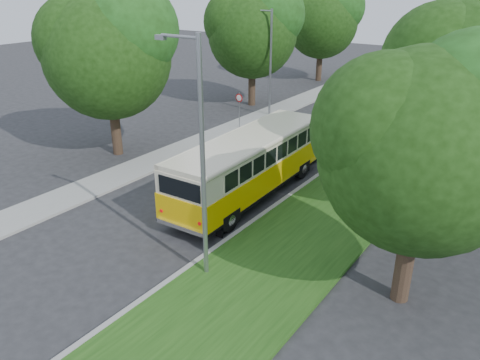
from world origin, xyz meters
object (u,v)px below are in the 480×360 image
Objects in this scene: lamppost_near at (200,155)px; car_silver at (310,139)px; vintage_bus at (250,166)px; car_blue at (382,116)px; car_grey at (411,91)px; car_white at (365,125)px; lamppost_far at (269,59)px.

lamppost_near reaches higher than car_silver.
vintage_bus is 15.06m from car_blue.
vintage_bus reaches higher than car_blue.
car_silver is (-0.55, 7.12, -0.72)m from vintage_bus.
car_grey is at bearing 92.77° from car_blue.
car_white reaches higher than car_grey.
car_silver is 16.75m from car_grey.
vintage_bus reaches higher than car_grey.
car_silver is at bearing -102.74° from car_blue.
vintage_bus is (-2.24, 6.11, -2.88)m from lamppost_near.
car_white is at bearing -91.37° from car_blue.
car_white is at bearing 58.19° from car_silver.
car_blue is (1.03, 15.00, -0.87)m from vintage_bus.
lamppost_near is at bearing -81.93° from car_white.
car_grey is (0.39, 23.84, -0.80)m from vintage_bus.
car_white is at bearing -85.65° from car_grey.
car_grey is (-0.64, 8.84, 0.07)m from car_blue.
car_white reaches higher than car_blue.
car_grey is at bearing 73.95° from car_silver.
car_white is at bearing 83.25° from vintage_bus.
car_white is (1.58, 4.60, -0.04)m from car_silver.
car_silver is 8.04m from car_blue.
lamppost_far is at bearing -120.32° from car_grey.
car_white is at bearing 93.87° from lamppost_near.
lamppost_near reaches higher than lamppost_far.
vintage_bus is 2.23× the size of car_silver.
car_silver reaches higher than car_white.
car_blue is (1.58, 7.88, -0.15)m from car_silver.
car_silver is at bearing -104.79° from car_white.
lamppost_near is 1.81× the size of car_white.
vintage_bus is at bearing -61.72° from lamppost_far.
car_blue is (0.00, 3.28, -0.11)m from car_white.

